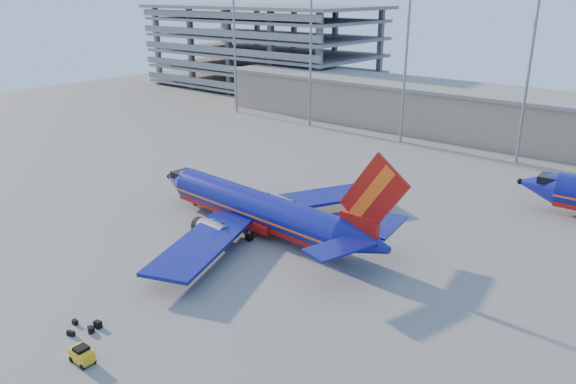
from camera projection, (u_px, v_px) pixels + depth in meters
The scene contains 7 objects.
ground at pixel (237, 230), 61.99m from camera, with size 220.00×220.00×0.00m, color slate.
terminal_building at pixel (513, 117), 96.75m from camera, with size 122.00×16.00×8.50m.
parking_garage at pixel (263, 43), 148.90m from camera, with size 62.00×32.00×21.40m.
light_mast_row at pixel (466, 41), 86.53m from camera, with size 101.60×1.60×28.65m.
aircraft_main at pixel (262, 210), 60.75m from camera, with size 34.86×33.47×11.80m.
baggage_tug at pixel (82, 355), 39.69m from camera, with size 1.82×1.12×1.30m.
luggage_pile at pixel (89, 327), 43.74m from camera, with size 2.53×2.47×0.55m.
Camera 1 is at (40.43, -40.44, 24.95)m, focal length 35.00 mm.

